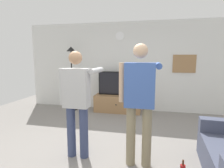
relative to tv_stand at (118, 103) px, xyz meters
name	(u,v)px	position (x,y,z in m)	size (l,w,h in m)	color
ground_plane	(100,157)	(0.19, -2.60, -0.25)	(8.40, 8.40, 0.00)	gray
back_wall	(126,67)	(0.19, 0.35, 1.10)	(6.40, 0.10, 2.70)	silver
tv_stand	(118,103)	(0.00, 0.00, 0.00)	(1.37, 0.57, 0.50)	#997047
television	(118,83)	(0.00, 0.05, 0.61)	(1.20, 0.07, 0.71)	black
wall_clock	(120,36)	(0.00, 0.29, 2.03)	(0.25, 0.25, 0.03)	white
framed_picture	(184,64)	(1.88, 0.30, 1.20)	(0.63, 0.04, 0.52)	#997047
floor_lamp	(71,65)	(-1.43, -0.09, 1.15)	(0.32, 0.32, 1.96)	black
person_standing_nearer_lamp	(77,99)	(-0.17, -2.64, 0.73)	(0.58, 0.78, 1.74)	#384266
person_standing_nearer_couch	(140,98)	(0.83, -2.68, 0.80)	(0.61, 0.78, 1.83)	gray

